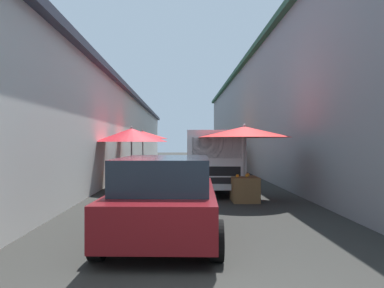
# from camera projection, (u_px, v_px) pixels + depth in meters

# --- Properties ---
(ground) EXTENTS (90.00, 90.00, 0.00)m
(ground) POSITION_uv_depth(u_px,v_px,m) (191.00, 180.00, 16.85)
(ground) COLOR #282826
(building_left_whitewash) EXTENTS (49.80, 7.50, 4.56)m
(building_left_whitewash) POSITION_uv_depth(u_px,v_px,m) (56.00, 131.00, 18.91)
(building_left_whitewash) COLOR silver
(building_left_whitewash) RESTS_ON ground
(building_right_concrete) EXTENTS (49.80, 7.50, 6.55)m
(building_right_concrete) POSITION_uv_depth(u_px,v_px,m) (322.00, 112.00, 19.26)
(building_right_concrete) COLOR gray
(building_right_concrete) RESTS_ON ground
(fruit_stall_near_right) EXTENTS (2.72, 2.72, 2.17)m
(fruit_stall_near_right) POSITION_uv_depth(u_px,v_px,m) (221.00, 143.00, 21.01)
(fruit_stall_near_right) COLOR #9E9EA3
(fruit_stall_near_right) RESTS_ON ground
(fruit_stall_far_left) EXTENTS (2.62, 2.62, 2.30)m
(fruit_stall_far_left) POSITION_uv_depth(u_px,v_px,m) (131.00, 140.00, 13.47)
(fruit_stall_far_left) COLOR #9E9EA3
(fruit_stall_far_left) RESTS_ON ground
(fruit_stall_far_right) EXTENTS (2.73, 2.73, 2.25)m
(fruit_stall_far_right) POSITION_uv_depth(u_px,v_px,m) (245.00, 142.00, 10.86)
(fruit_stall_far_right) COLOR #9E9EA3
(fruit_stall_far_right) RESTS_ON ground
(fruit_stall_near_left) EXTENTS (2.31, 2.31, 2.30)m
(fruit_stall_near_left) POSITION_uv_depth(u_px,v_px,m) (142.00, 142.00, 17.33)
(fruit_stall_near_left) COLOR #9E9EA3
(fruit_stall_near_left) RESTS_ON ground
(hatchback_car) EXTENTS (3.99, 2.07, 1.45)m
(hatchback_car) POSITION_uv_depth(u_px,v_px,m) (165.00, 197.00, 6.67)
(hatchback_car) COLOR #600F14
(hatchback_car) RESTS_ON ground
(delivery_truck) EXTENTS (5.01, 2.19, 2.08)m
(delivery_truck) POSITION_uv_depth(u_px,v_px,m) (215.00, 162.00, 12.41)
(delivery_truck) COLOR black
(delivery_truck) RESTS_ON ground
(vendor_by_crates) EXTENTS (0.43, 0.52, 1.56)m
(vendor_by_crates) POSITION_uv_depth(u_px,v_px,m) (228.00, 159.00, 17.99)
(vendor_by_crates) COLOR #232328
(vendor_by_crates) RESTS_ON ground
(parked_scooter) EXTENTS (1.65, 0.64, 1.14)m
(parked_scooter) POSITION_uv_depth(u_px,v_px,m) (217.00, 167.00, 19.12)
(parked_scooter) COLOR black
(parked_scooter) RESTS_ON ground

